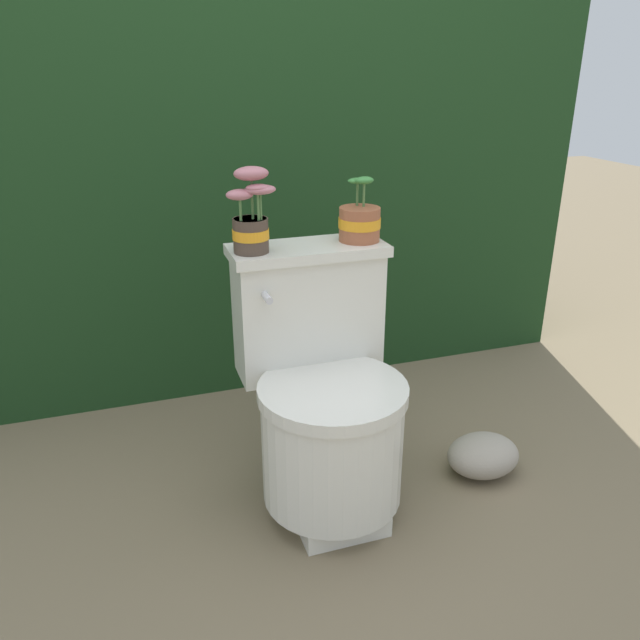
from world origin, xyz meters
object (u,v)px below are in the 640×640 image
at_px(garden_stone, 483,455).
at_px(potted_plant_midleft, 360,221).
at_px(toilet, 325,402).
at_px(potted_plant_left, 251,220).

bearing_deg(garden_stone, potted_plant_midleft, 150.97).
height_order(toilet, garden_stone, toilet).
distance_m(toilet, potted_plant_midleft, 0.53).
bearing_deg(toilet, potted_plant_left, 141.51).
height_order(potted_plant_left, potted_plant_midleft, potted_plant_left).
relative_size(toilet, garden_stone, 3.19).
xyz_separation_m(toilet, potted_plant_midleft, (0.16, 0.15, 0.48)).
distance_m(toilet, garden_stone, 0.59).
bearing_deg(potted_plant_midleft, garden_stone, -29.03).
relative_size(potted_plant_left, garden_stone, 0.98).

